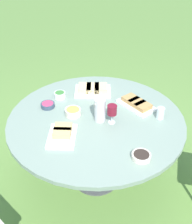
{
  "coord_description": "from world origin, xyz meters",
  "views": [
    {
      "loc": [
        1.1,
        1.57,
        2.15
      ],
      "look_at": [
        0.0,
        0.0,
        0.8
      ],
      "focal_mm": 45.0,
      "sensor_mm": 36.0,
      "label": 1
    }
  ],
  "objects": [
    {
      "name": "ground_plane",
      "position": [
        0.0,
        0.0,
        0.0
      ],
      "size": [
        40.0,
        40.0,
        0.0
      ],
      "primitive_type": "plane",
      "color": "#668E42"
    },
    {
      "name": "dining_table",
      "position": [
        0.0,
        0.0,
        0.66
      ],
      "size": [
        1.5,
        1.5,
        0.74
      ],
      "color": "#4C4C51",
      "rests_on": "ground_plane"
    },
    {
      "name": "water_pitcher",
      "position": [
        -0.01,
        0.05,
        0.85
      ],
      "size": [
        0.1,
        0.09,
        0.2
      ],
      "color": "silver",
      "rests_on": "dining_table"
    },
    {
      "name": "wine_glass",
      "position": [
        -0.07,
        0.13,
        0.87
      ],
      "size": [
        0.08,
        0.08,
        0.17
      ],
      "color": "silver",
      "rests_on": "dining_table"
    },
    {
      "name": "platter_bread_main",
      "position": [
        -0.22,
        -0.37,
        0.77
      ],
      "size": [
        0.42,
        0.4,
        0.07
      ],
      "color": "white",
      "rests_on": "dining_table"
    },
    {
      "name": "platter_charcuterie",
      "position": [
        0.35,
        0.05,
        0.77
      ],
      "size": [
        0.35,
        0.36,
        0.06
      ],
      "color": "white",
      "rests_on": "dining_table"
    },
    {
      "name": "platter_sandwich_side",
      "position": [
        -0.4,
        0.06,
        0.77
      ],
      "size": [
        0.21,
        0.35,
        0.06
      ],
      "color": "white",
      "rests_on": "dining_table"
    },
    {
      "name": "bowl_fries",
      "position": [
        0.14,
        -0.15,
        0.78
      ],
      "size": [
        0.14,
        0.14,
        0.06
      ],
      "color": "beige",
      "rests_on": "dining_table"
    },
    {
      "name": "bowl_salad",
      "position": [
        0.09,
        -0.46,
        0.78
      ],
      "size": [
        0.1,
        0.1,
        0.06
      ],
      "color": "white",
      "rests_on": "dining_table"
    },
    {
      "name": "bowl_olives",
      "position": [
        0.02,
        0.58,
        0.76
      ],
      "size": [
        0.14,
        0.14,
        0.04
      ],
      "color": "beige",
      "rests_on": "dining_table"
    },
    {
      "name": "bowl_dip_red",
      "position": [
        0.26,
        -0.38,
        0.77
      ],
      "size": [
        0.12,
        0.12,
        0.04
      ],
      "color": "#334256",
      "rests_on": "dining_table"
    },
    {
      "name": "cup_water_near",
      "position": [
        -0.44,
        0.31,
        0.8
      ],
      "size": [
        0.06,
        0.06,
        0.1
      ],
      "color": "silver",
      "rests_on": "dining_table"
    }
  ]
}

